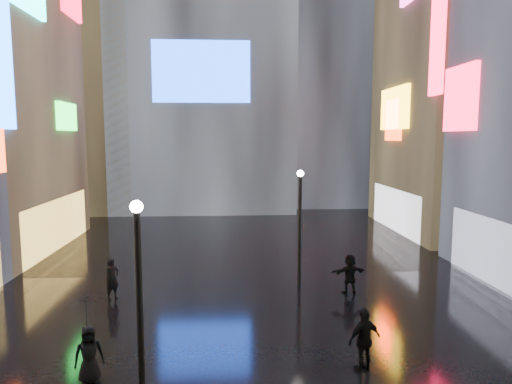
{
  "coord_description": "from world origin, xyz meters",
  "views": [
    {
      "loc": [
        -0.81,
        -1.5,
        6.61
      ],
      "look_at": [
        0.0,
        12.0,
        5.0
      ],
      "focal_mm": 32.0,
      "sensor_mm": 36.0,
      "label": 1
    }
  ],
  "objects": [
    {
      "name": "pedestrian_4",
      "position": [
        -4.62,
        10.45,
        0.79
      ],
      "size": [
        0.91,
        0.75,
        1.59
      ],
      "primitive_type": "imported",
      "rotation": [
        0.0,
        0.0,
        0.37
      ],
      "color": "black",
      "rests_on": "ground"
    },
    {
      "name": "ground",
      "position": [
        0.0,
        20.0,
        0.0
      ],
      "size": [
        140.0,
        140.0,
        0.0
      ],
      "primitive_type": "plane",
      "color": "black",
      "rests_on": "ground"
    },
    {
      "name": "building_right_far",
      "position": [
        15.98,
        30.0,
        13.98
      ],
      "size": [
        10.28,
        12.0,
        28.0
      ],
      "color": "black",
      "rests_on": "ground"
    },
    {
      "name": "pedestrian_6",
      "position": [
        -5.61,
        16.94,
        0.85
      ],
      "size": [
        0.72,
        0.74,
        1.71
      ],
      "primitive_type": "imported",
      "rotation": [
        0.0,
        0.0,
        0.85
      ],
      "color": "black",
      "rests_on": "ground"
    },
    {
      "name": "tower_flank_right",
      "position": [
        9.0,
        46.0,
        17.0
      ],
      "size": [
        12.0,
        12.0,
        34.0
      ],
      "primitive_type": "cube",
      "color": "black",
      "rests_on": "ground"
    },
    {
      "name": "lamp_far",
      "position": [
        2.34,
        18.36,
        2.94
      ],
      "size": [
        0.3,
        0.3,
        5.2
      ],
      "color": "black",
      "rests_on": "ground"
    },
    {
      "name": "pedestrian_3",
      "position": [
        3.01,
        10.66,
        0.91
      ],
      "size": [
        1.15,
        0.81,
        1.82
      ],
      "primitive_type": "imported",
      "rotation": [
        0.0,
        0.0,
        3.52
      ],
      "color": "black",
      "rests_on": "ground"
    },
    {
      "name": "tower_flank_left",
      "position": [
        -14.0,
        42.0,
        13.0
      ],
      "size": [
        10.0,
        10.0,
        26.0
      ],
      "primitive_type": "cube",
      "color": "black",
      "rests_on": "ground"
    },
    {
      "name": "umbrella_2",
      "position": [
        -4.62,
        10.45,
        2.02
      ],
      "size": [
        1.34,
        1.34,
        0.87
      ],
      "primitive_type": "imported",
      "rotation": [
        0.0,
        0.0,
        0.89
      ],
      "color": "black",
      "rests_on": "pedestrian_4"
    },
    {
      "name": "pedestrian_5",
      "position": [
        4.32,
        17.13,
        0.84
      ],
      "size": [
        1.62,
        0.76,
        1.68
      ],
      "primitive_type": "imported",
      "rotation": [
        0.0,
        0.0,
        3.31
      ],
      "color": "black",
      "rests_on": "ground"
    },
    {
      "name": "lamp_near",
      "position": [
        -2.92,
        8.91,
        2.94
      ],
      "size": [
        0.3,
        0.3,
        5.2
      ],
      "color": "black",
      "rests_on": "ground"
    }
  ]
}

